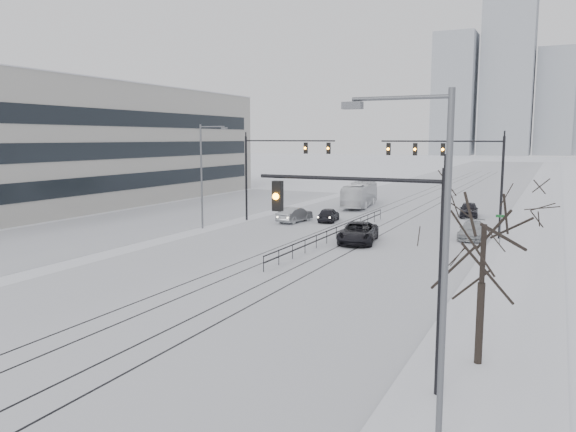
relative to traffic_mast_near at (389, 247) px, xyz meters
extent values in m
cube|color=silver|center=(-10.79, 54.00, -4.55)|extent=(22.00, 260.00, 0.02)
cube|color=white|center=(2.71, 54.00, -4.48)|extent=(5.00, 260.00, 0.16)
cube|color=gray|center=(0.26, 54.00, -4.50)|extent=(0.10, 260.00, 0.12)
cube|color=silver|center=(-30.79, 29.00, -4.55)|extent=(14.00, 60.00, 0.03)
cube|color=black|center=(-13.39, 34.00, -4.54)|extent=(0.10, 180.00, 0.01)
cube|color=black|center=(-11.99, 34.00, -4.54)|extent=(0.10, 180.00, 0.01)
cube|color=black|center=(-9.59, 34.00, -4.54)|extent=(0.10, 180.00, 0.01)
cube|color=black|center=(-8.19, 34.00, -4.54)|extent=(0.10, 180.00, 0.01)
cube|color=#A9A79F|center=(-48.79, 29.00, 2.44)|extent=(20.00, 62.00, 14.00)
cube|color=black|center=(-38.77, 29.00, 2.44)|extent=(0.08, 58.00, 12.00)
cube|color=white|center=(-48.79, 29.00, 9.49)|extent=(20.20, 62.20, 0.12)
cube|color=#959CA4|center=(-40.79, 254.00, 22.94)|extent=(18.00, 18.00, 55.00)
cube|color=#959CA4|center=(-18.79, 262.00, 31.44)|extent=(22.00, 22.00, 72.00)
cube|color=#959CA4|center=(1.21, 270.00, 19.44)|extent=(16.00, 16.00, 48.00)
cylinder|color=black|center=(1.61, 0.00, -1.06)|extent=(0.20, 0.20, 7.00)
cylinder|color=black|center=(-1.39, 0.00, 2.04)|extent=(6.00, 0.12, 0.12)
cube|color=black|center=(-3.79, 0.00, 1.39)|extent=(0.32, 0.24, 1.00)
sphere|color=orange|center=(-3.79, -0.14, 1.39)|extent=(0.22, 0.22, 0.22)
cylinder|color=black|center=(0.71, 29.00, -0.56)|extent=(0.20, 0.20, 8.00)
cylinder|color=black|center=(-4.04, 29.00, 3.04)|extent=(9.50, 0.12, 0.12)
cube|color=black|center=(-8.19, 29.00, 2.39)|extent=(0.32, 0.24, 1.00)
sphere|color=orange|center=(-8.19, 28.86, 2.39)|extent=(0.22, 0.22, 0.22)
cube|color=black|center=(-5.99, 29.00, 2.39)|extent=(0.32, 0.24, 1.00)
sphere|color=orange|center=(-5.99, 28.86, 2.39)|extent=(0.22, 0.22, 0.22)
cube|color=black|center=(-3.79, 29.00, 2.39)|extent=(0.32, 0.24, 1.00)
sphere|color=orange|center=(-3.79, 28.86, 2.39)|extent=(0.22, 0.22, 0.22)
cylinder|color=black|center=(-22.29, 30.00, -0.56)|extent=(0.20, 0.20, 8.00)
cylinder|color=black|center=(-17.79, 30.00, 3.04)|extent=(9.00, 0.12, 0.12)
cube|color=black|center=(-13.89, 30.00, 2.39)|extent=(0.32, 0.24, 1.00)
sphere|color=orange|center=(-13.89, 29.86, 2.39)|extent=(0.22, 0.22, 0.22)
cube|color=black|center=(-16.09, 30.00, 2.39)|extent=(0.32, 0.24, 1.00)
sphere|color=orange|center=(-16.09, 29.86, 2.39)|extent=(0.22, 0.22, 0.22)
cylinder|color=#595B60|center=(2.21, -3.00, -0.06)|extent=(0.16, 0.16, 9.00)
cylinder|color=#595B60|center=(1.01, -3.00, 4.24)|extent=(2.40, 0.10, 0.10)
cube|color=#595B60|center=(-0.19, -3.00, 4.09)|extent=(0.50, 0.25, 0.18)
cylinder|color=#595B60|center=(-23.29, 24.00, -0.06)|extent=(0.16, 0.16, 9.00)
cylinder|color=#595B60|center=(-22.09, 24.00, 4.24)|extent=(2.40, 0.10, 0.10)
cube|color=#595B60|center=(-20.89, 24.00, 4.09)|extent=(0.50, 0.25, 0.18)
cylinder|color=black|center=(2.41, 3.00, -3.06)|extent=(0.26, 0.26, 3.00)
cylinder|color=black|center=(2.41, 3.00, -0.81)|extent=(0.18, 0.18, 2.50)
cube|color=black|center=(-10.79, 24.00, -3.61)|extent=(0.06, 24.00, 0.06)
cube|color=black|center=(-10.79, 24.00, -4.01)|extent=(0.06, 24.00, 0.06)
cylinder|color=#595B60|center=(1.01, 26.00, -3.36)|extent=(0.06, 0.06, 2.40)
cube|color=#0C4C19|center=(1.01, 26.00, -2.26)|extent=(0.70, 0.04, 0.18)
imported|color=black|center=(-14.79, 32.45, -3.90)|extent=(2.22, 4.12, 1.33)
imported|color=#9B9EA2|center=(-17.52, 30.74, -3.84)|extent=(2.01, 4.50, 1.44)
imported|color=black|center=(-8.79, 23.35, -3.80)|extent=(3.44, 5.85, 1.53)
imported|color=#A5A9AD|center=(-1.29, 28.80, -3.89)|extent=(2.05, 4.68, 1.34)
imported|color=black|center=(-3.31, 41.50, -3.82)|extent=(2.28, 4.52, 1.48)
imported|color=white|center=(-15.81, 44.67, -3.19)|extent=(3.49, 10.09, 2.75)
camera|label=1|loc=(4.52, -16.45, 3.29)|focal=35.00mm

